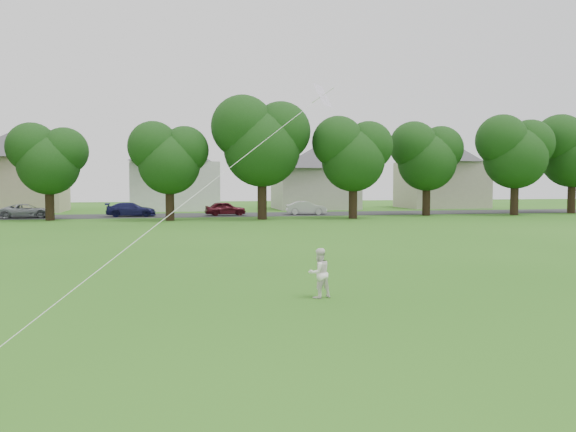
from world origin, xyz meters
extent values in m
plane|color=#286015|center=(0.00, 0.00, 0.00)|extent=(160.00, 160.00, 0.00)
cube|color=#2D2D30|center=(0.00, 42.00, 0.01)|extent=(90.00, 7.00, 0.01)
imported|color=white|center=(3.50, 2.98, 0.68)|extent=(0.79, 0.70, 1.36)
plane|color=white|center=(4.62, 6.80, 6.05)|extent=(0.88, 0.92, 0.76)
cylinder|color=white|center=(0.74, 1.62, 3.31)|extent=(0.01, 0.01, 14.05)
cylinder|color=black|center=(-10.17, 37.13, 1.54)|extent=(0.70, 0.70, 3.08)
cylinder|color=black|center=(-0.56, 35.04, 1.56)|extent=(0.71, 0.71, 3.12)
cylinder|color=black|center=(7.03, 34.89, 2.00)|extent=(0.78, 0.78, 4.01)
cylinder|color=black|center=(14.86, 34.43, 1.70)|extent=(0.73, 0.73, 3.39)
cylinder|color=black|center=(22.99, 37.24, 1.70)|extent=(0.73, 0.73, 3.40)
cylinder|color=black|center=(31.55, 36.26, 1.84)|extent=(0.76, 0.76, 3.68)
cylinder|color=black|center=(39.00, 37.82, 1.91)|extent=(0.77, 0.77, 3.83)
imported|color=#92959F|center=(-12.84, 41.00, 0.61)|extent=(4.48, 2.31, 1.21)
imported|color=#161747|center=(-4.04, 41.00, 0.65)|extent=(4.42, 1.82, 1.28)
imported|color=#4D0F19|center=(4.52, 41.00, 0.66)|extent=(3.91, 1.83, 1.30)
imported|color=silver|center=(12.31, 41.00, 0.65)|extent=(3.99, 1.76, 1.27)
cube|color=#BAAA8B|center=(-16.00, 52.00, 2.84)|extent=(8.79, 6.73, 5.67)
pyramid|color=#464348|center=(-16.00, 52.00, 8.79)|extent=(12.68, 12.68, 3.12)
cube|color=white|center=(0.00, 52.00, 2.67)|extent=(9.39, 6.73, 5.33)
pyramid|color=#464348|center=(0.00, 52.00, 8.27)|extent=(13.55, 13.55, 2.93)
cube|color=#B5AFA3|center=(16.00, 52.00, 2.34)|extent=(9.12, 7.52, 4.67)
pyramid|color=#464348|center=(16.00, 52.00, 7.24)|extent=(13.15, 13.15, 2.57)
cube|color=#B6AD97|center=(32.00, 52.00, 2.78)|extent=(9.63, 7.16, 5.57)
pyramid|color=#464348|center=(32.00, 52.00, 8.63)|extent=(13.89, 13.89, 3.06)
camera|label=1|loc=(-0.39, -11.60, 3.15)|focal=35.00mm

